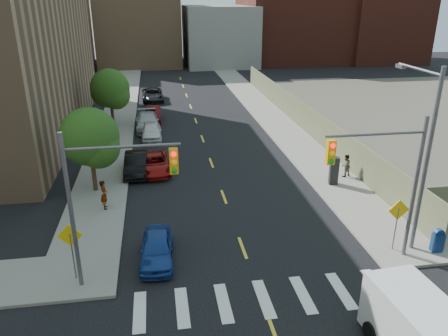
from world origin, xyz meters
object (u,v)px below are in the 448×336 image
object	(u,v)px
parked_car_white	(151,131)
mailbox	(438,241)
parked_car_grey	(153,95)
parked_car_silver	(147,122)
payphone	(334,171)
pedestrian_east	(346,166)
parked_car_black	(136,164)
parked_car_blue	(157,248)
parked_car_red	(155,163)
parked_car_maroon	(153,114)
pedestrian_west	(104,195)

from	to	relation	value
parked_car_white	mailbox	distance (m)	24.72
parked_car_white	parked_car_grey	size ratio (longest dim) A/B	0.81
parked_car_white	mailbox	world-z (taller)	parked_car_white
parked_car_silver	parked_car_white	xyz separation A→B (m)	(0.35, -2.98, -0.03)
payphone	pedestrian_east	xyz separation A→B (m)	(1.30, 1.09, -0.14)
parked_car_black	parked_car_grey	size ratio (longest dim) A/B	0.82
parked_car_blue	payphone	distance (m)	13.57
parked_car_red	parked_car_maroon	xyz separation A→B (m)	(0.00, 13.75, 0.09)
parked_car_blue	parked_car_black	bearing A→B (deg)	99.30
payphone	parked_car_white	bearing A→B (deg)	144.27
parked_car_grey	payphone	size ratio (longest dim) A/B	2.85
parked_car_red	parked_car_white	size ratio (longest dim) A/B	1.07
parked_car_maroon	parked_car_grey	xyz separation A→B (m)	(0.00, 8.92, 0.01)
parked_car_red	pedestrian_east	size ratio (longest dim) A/B	2.90
parked_car_red	parked_car_maroon	world-z (taller)	parked_car_maroon
mailbox	payphone	xyz separation A→B (m)	(-1.81, 8.55, 0.34)
parked_car_silver	pedestrian_east	world-z (taller)	pedestrian_east
parked_car_grey	mailbox	size ratio (longest dim) A/B	4.34
parked_car_black	parked_car_silver	bearing A→B (deg)	87.21
parked_car_red	mailbox	world-z (taller)	mailbox
pedestrian_west	parked_car_blue	bearing A→B (deg)	-163.40
parked_car_blue	parked_car_red	distance (m)	11.35
parked_car_blue	parked_car_white	world-z (taller)	parked_car_white
parked_car_maroon	payphone	size ratio (longest dim) A/B	2.36
parked_car_blue	mailbox	size ratio (longest dim) A/B	3.16
parked_car_blue	parked_car_white	bearing A→B (deg)	93.37
parked_car_red	parked_car_silver	xyz separation A→B (m)	(-0.54, 10.71, 0.12)
parked_car_maroon	parked_car_silver	bearing A→B (deg)	-99.32
parked_car_black	pedestrian_east	distance (m)	14.55
parked_car_white	mailbox	size ratio (longest dim) A/B	3.50
parked_car_silver	parked_car_grey	world-z (taller)	parked_car_silver
parked_car_black	parked_car_white	world-z (taller)	parked_car_white
parked_car_white	payphone	size ratio (longest dim) A/B	2.30
pedestrian_west	parked_car_grey	bearing A→B (deg)	-16.44
parked_car_maroon	mailbox	size ratio (longest dim) A/B	3.60
parked_car_silver	parked_car_maroon	world-z (taller)	parked_car_silver
parked_car_blue	mailbox	bearing A→B (deg)	-3.75
parked_car_black	mailbox	xyz separation A→B (m)	(14.70, -12.85, 0.03)
parked_car_blue	payphone	bearing A→B (deg)	33.89
parked_car_blue	parked_car_grey	bearing A→B (deg)	92.83
parked_car_white	pedestrian_west	xyz separation A→B (m)	(-2.75, -13.40, 0.30)
parked_car_silver	parked_car_grey	bearing A→B (deg)	85.88
pedestrian_east	payphone	bearing A→B (deg)	23.19
payphone	pedestrian_west	distance (m)	14.59
parked_car_white	pedestrian_east	world-z (taller)	pedestrian_east
parked_car_blue	parked_car_silver	bearing A→B (deg)	94.21
payphone	parked_car_red	bearing A→B (deg)	169.39
parked_car_red	parked_car_white	bearing A→B (deg)	86.79
pedestrian_west	payphone	bearing A→B (deg)	-95.40
parked_car_maroon	mailbox	bearing A→B (deg)	-62.51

